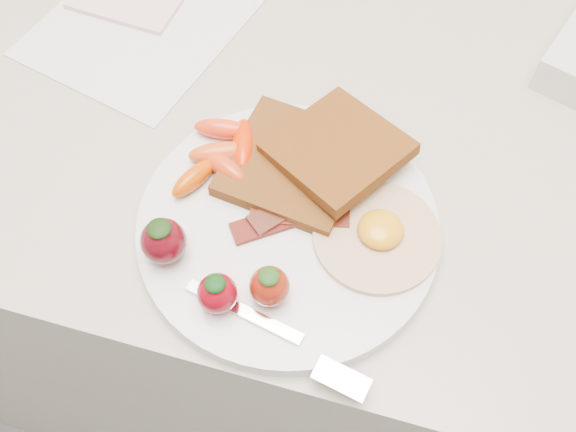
# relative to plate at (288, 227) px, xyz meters

# --- Properties ---
(counter) EXTENTS (2.00, 0.60, 0.90)m
(counter) POSITION_rel_plate_xyz_m (0.01, 0.16, -0.46)
(counter) COLOR gray
(counter) RESTS_ON ground
(plate) EXTENTS (0.27, 0.27, 0.02)m
(plate) POSITION_rel_plate_xyz_m (0.00, 0.00, 0.00)
(plate) COLOR silver
(plate) RESTS_ON counter
(toast_lower) EXTENTS (0.13, 0.13, 0.01)m
(toast_lower) POSITION_rel_plate_xyz_m (-0.01, 0.06, 0.02)
(toast_lower) COLOR #4C1F09
(toast_lower) RESTS_ON plate
(toast_upper) EXTENTS (0.15, 0.15, 0.02)m
(toast_upper) POSITION_rel_plate_xyz_m (0.03, 0.07, 0.03)
(toast_upper) COLOR #351A04
(toast_upper) RESTS_ON toast_lower
(fried_egg) EXTENTS (0.13, 0.13, 0.02)m
(fried_egg) POSITION_rel_plate_xyz_m (0.08, 0.01, 0.01)
(fried_egg) COLOR beige
(fried_egg) RESTS_ON plate
(bacon_strips) EXTENTS (0.10, 0.09, 0.01)m
(bacon_strips) POSITION_rel_plate_xyz_m (0.00, 0.01, 0.01)
(bacon_strips) COLOR #4A0A0C
(bacon_strips) RESTS_ON plate
(baby_carrots) EXTENTS (0.07, 0.11, 0.02)m
(baby_carrots) POSITION_rel_plate_xyz_m (-0.08, 0.05, 0.02)
(baby_carrots) COLOR #D14617
(baby_carrots) RESTS_ON plate
(strawberries) EXTENTS (0.13, 0.07, 0.05)m
(strawberries) POSITION_rel_plate_xyz_m (-0.05, -0.07, 0.03)
(strawberries) COLOR #47050D
(strawberries) RESTS_ON plate
(fork) EXTENTS (0.17, 0.06, 0.00)m
(fork) POSITION_rel_plate_xyz_m (0.03, -0.11, 0.01)
(fork) COLOR white
(fork) RESTS_ON plate
(paper_sheet) EXTENTS (0.26, 0.31, 0.00)m
(paper_sheet) POSITION_rel_plate_xyz_m (-0.23, 0.23, -0.01)
(paper_sheet) COLOR silver
(paper_sheet) RESTS_ON counter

